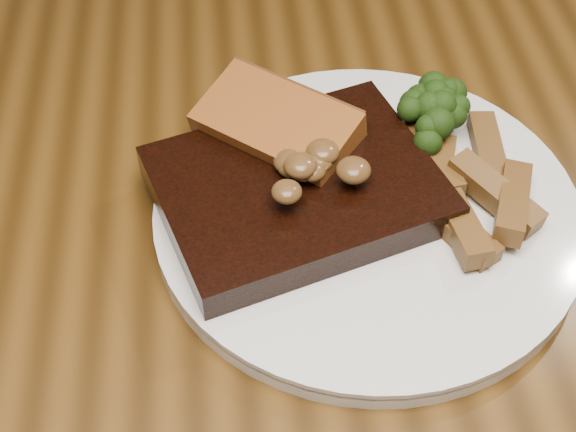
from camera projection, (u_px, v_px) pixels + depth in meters
name	position (u px, v px, depth m)	size (l,w,h in m)	color
dining_table	(304.00, 317.00, 0.62)	(1.60, 0.90, 0.75)	#4A2E0E
plate	(366.00, 213.00, 0.56)	(0.30, 0.30, 0.01)	silver
steak	(297.00, 190.00, 0.55)	(0.18, 0.14, 0.03)	black
steak_bone	(307.00, 268.00, 0.51)	(0.13, 0.01, 0.02)	beige
mushroom_pile	(307.00, 165.00, 0.52)	(0.06, 0.06, 0.03)	brown
garlic_bread	(277.00, 146.00, 0.58)	(0.11, 0.06, 0.02)	#9B521C
potato_wedges	(465.00, 180.00, 0.56)	(0.09, 0.09, 0.02)	brown
broccoli_cluster	(445.00, 121.00, 0.58)	(0.07, 0.07, 0.04)	#1B310B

